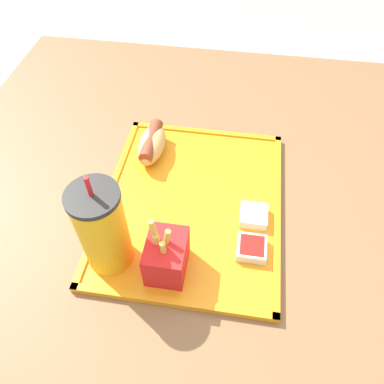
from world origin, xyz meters
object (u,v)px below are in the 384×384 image
Objects in this scene: hot_dog_far at (152,143)px; sauce_cup_mayo at (254,215)px; fries_carton at (166,256)px; soda_cup at (103,229)px; sauce_cup_ketchup at (252,248)px.

hot_dog_far is 0.26m from sauce_cup_mayo.
soda_cup is at bearing 86.44° from fries_carton.
hot_dog_far is 0.93× the size of fries_carton.
fries_carton is at bearing -162.44° from hot_dog_far.
sauce_cup_mayo and sauce_cup_ketchup have the same top height.
sauce_cup_mayo is 1.00× the size of sauce_cup_ketchup.
sauce_cup_mayo is at bearing -122.59° from hot_dog_far.
hot_dog_far is 2.36× the size of sauce_cup_ketchup.
fries_carton is (-0.01, -0.10, -0.05)m from soda_cup.
soda_cup is at bearing 101.17° from sauce_cup_ketchup.
fries_carton reaches higher than sauce_cup_ketchup.
hot_dog_far is at bearing -3.21° from soda_cup.
sauce_cup_mayo is (0.12, -0.14, -0.03)m from fries_carton.
sauce_cup_ketchup is (0.05, -0.14, -0.03)m from fries_carton.
sauce_cup_mayo is at bearing -0.05° from sauce_cup_ketchup.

